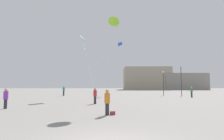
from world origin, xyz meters
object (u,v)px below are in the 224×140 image
(person_in_orange, at_px, (107,101))
(lamppost_west, at_px, (181,75))
(handbag_beside_flyer, at_px, (113,113))
(building_left_hall, at_px, (146,79))
(person_in_red, at_px, (95,95))
(kite_cyan_delta, at_px, (82,38))
(person_in_green, at_px, (192,91))
(person_in_teal, at_px, (64,90))
(kite_cobalt_delta, at_px, (119,45))
(building_centre_hall, at_px, (183,82))
(lamppost_east, at_px, (163,79))
(kite_lime_diamond, at_px, (114,22))
(person_in_purple, at_px, (6,97))

(person_in_orange, xyz_separation_m, lamppost_west, (13.86, 24.83, 3.05))
(lamppost_west, xyz_separation_m, handbag_beside_flyer, (-13.51, -24.73, -3.84))
(building_left_hall, xyz_separation_m, handbag_beside_flyer, (-16.88, -83.65, -5.44))
(person_in_orange, height_order, building_left_hall, building_left_hall)
(person_in_orange, height_order, person_in_red, person_in_red)
(kite_cyan_delta, bearing_deg, person_in_green, 12.67)
(person_in_teal, relative_size, kite_cobalt_delta, 0.16)
(building_left_hall, xyz_separation_m, building_centre_hall, (18.00, -1.94, -1.56))
(building_centre_hall, xyz_separation_m, lamppost_east, (-24.84, -56.76, -0.72))
(person_in_orange, relative_size, kite_cobalt_delta, 0.14)
(person_in_green, height_order, building_centre_hall, building_centre_hall)
(kite_lime_diamond, distance_m, building_left_hall, 81.67)
(lamppost_east, height_order, lamppost_west, lamppost_west)
(person_in_green, relative_size, building_centre_hall, 0.08)
(building_left_hall, bearing_deg, lamppost_west, -93.28)
(kite_lime_diamond, bearing_deg, building_centre_hall, 65.96)
(person_in_red, xyz_separation_m, kite_cyan_delta, (-2.73, 7.90, 8.18))
(building_left_hall, bearing_deg, building_centre_hall, -6.14)
(person_in_teal, bearing_deg, person_in_green, -117.26)
(person_in_green, relative_size, building_left_hall, 0.08)
(person_in_purple, height_order, lamppost_west, lamppost_west)
(building_left_hall, distance_m, lamppost_west, 59.04)
(lamppost_east, bearing_deg, handbag_beside_flyer, -111.92)
(lamppost_east, bearing_deg, person_in_orange, -112.53)
(person_in_red, relative_size, lamppost_west, 0.28)
(person_in_purple, xyz_separation_m, kite_cyan_delta, (4.29, 12.07, 8.17))
(kite_cobalt_delta, relative_size, kite_cyan_delta, 1.31)
(person_in_orange, relative_size, building_centre_hall, 0.08)
(kite_cobalt_delta, xyz_separation_m, building_centre_hall, (33.64, 54.32, -6.71))
(person_in_orange, height_order, person_in_green, person_in_green)
(person_in_orange, distance_m, lamppost_west, 28.60)
(person_in_teal, xyz_separation_m, lamppost_west, (23.00, 0.94, 2.95))
(kite_lime_diamond, bearing_deg, person_in_orange, -96.70)
(person_in_teal, relative_size, building_centre_hall, 0.09)
(building_left_hall, height_order, handbag_beside_flyer, building_left_hall)
(person_in_orange, xyz_separation_m, building_centre_hall, (35.23, 81.82, 3.09))
(person_in_red, distance_m, handbag_beside_flyer, 7.72)
(kite_cyan_delta, bearing_deg, building_left_hall, 72.54)
(lamppost_east, height_order, handbag_beside_flyer, lamppost_east)
(building_centre_hall, bearing_deg, person_in_teal, -127.45)
(person_in_green, bearing_deg, building_left_hall, -91.28)
(kite_lime_diamond, bearing_deg, person_in_purple, -177.00)
(building_centre_hall, distance_m, lamppost_east, 61.96)
(person_in_teal, height_order, building_centre_hall, building_centre_hall)
(building_left_hall, distance_m, lamppost_east, 59.13)
(person_in_purple, height_order, handbag_beside_flyer, person_in_purple)
(building_centre_hall, bearing_deg, handbag_beside_flyer, -113.12)
(person_in_purple, bearing_deg, handbag_beside_flyer, 167.80)
(kite_cyan_delta, relative_size, building_centre_hall, 0.43)
(kite_cyan_delta, xyz_separation_m, building_centre_hall, (39.48, 66.37, -5.10))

